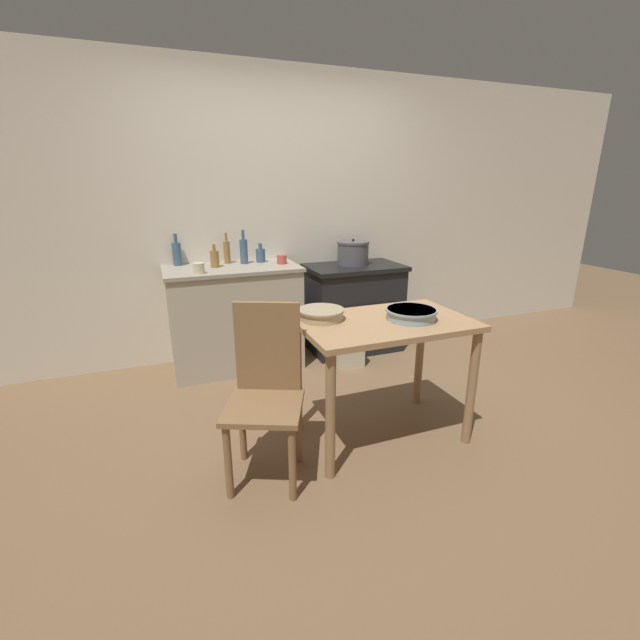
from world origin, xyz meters
TOP-DOWN VIEW (x-y plane):
  - ground_plane at (0.00, 0.00)m, footprint 14.00×14.00m
  - wall_back at (0.00, 1.58)m, footprint 8.00×0.07m
  - counter_cabinet at (-0.52, 1.26)m, footprint 1.12×0.60m
  - stove at (0.63, 1.28)m, footprint 0.90×0.59m
  - work_table at (0.14, -0.19)m, footprint 1.03×0.66m
  - chair at (-0.63, -0.28)m, footprint 0.53×0.53m
  - flour_sack at (0.42, 0.88)m, footprint 0.22×0.16m
  - stock_pot at (0.63, 1.31)m, footprint 0.30×0.30m
  - mixing_bowl_large at (0.29, -0.24)m, footprint 0.31×0.31m
  - mixing_bowl_small at (-0.22, -0.04)m, footprint 0.28×0.28m
  - bottle_far_left at (-0.94, 1.49)m, footprint 0.07×0.07m
  - bottle_left at (-0.39, 1.37)m, footprint 0.07×0.07m
  - bottle_mid_left at (-0.65, 1.29)m, footprint 0.07×0.07m
  - bottle_center_left at (-0.24, 1.39)m, footprint 0.08×0.08m
  - bottle_center at (-0.52, 1.44)m, footprint 0.06×0.06m
  - cup_center_right at (-0.08, 1.24)m, footprint 0.08×0.08m
  - cup_mid_right at (-0.80, 1.07)m, footprint 0.09×0.09m

SIDE VIEW (x-z plane):
  - ground_plane at x=0.00m, z-range 0.00..0.00m
  - flour_sack at x=0.42m, z-range 0.00..0.36m
  - stove at x=0.63m, z-range 0.00..0.84m
  - counter_cabinet at x=-0.52m, z-range 0.00..0.90m
  - chair at x=-0.63m, z-range 0.03..1.00m
  - work_table at x=0.14m, z-range 0.26..1.05m
  - mixing_bowl_small at x=-0.22m, z-range 0.79..0.86m
  - mixing_bowl_large at x=0.29m, z-range 0.79..0.86m
  - cup_center_right at x=-0.08m, z-range 0.90..0.98m
  - cup_mid_right at x=-0.80m, z-range 0.90..0.99m
  - stock_pot at x=0.63m, z-range 0.82..1.07m
  - bottle_center_left at x=-0.24m, z-range 0.88..1.05m
  - bottle_mid_left at x=-0.65m, z-range 0.88..1.07m
  - bottle_center at x=-0.52m, z-range 0.87..1.14m
  - bottle_far_left at x=-0.94m, z-range 0.87..1.14m
  - bottle_left at x=-0.39m, z-range 0.87..1.16m
  - wall_back at x=0.00m, z-range 0.00..2.55m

